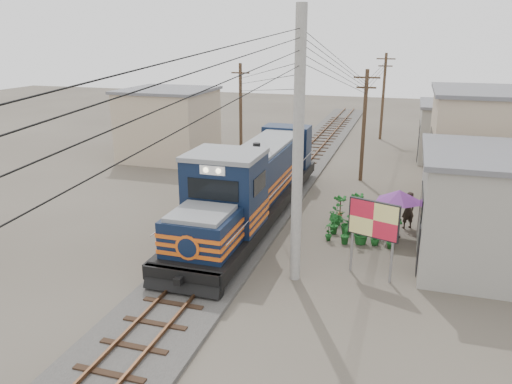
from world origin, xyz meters
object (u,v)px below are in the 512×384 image
(locomotive, at_px, (253,185))
(billboard, at_px, (373,222))
(vendor, at_px, (408,210))
(market_umbrella, at_px, (399,196))

(locomotive, relative_size, billboard, 5.48)
(locomotive, bearing_deg, billboard, -37.04)
(billboard, distance_m, vendor, 6.01)
(billboard, bearing_deg, market_umbrella, 98.85)
(billboard, relative_size, vendor, 1.67)
(locomotive, height_order, billboard, locomotive)
(locomotive, xyz_separation_m, vendor, (7.52, 1.00, -0.89))
(locomotive, relative_size, vendor, 9.14)
(billboard, height_order, market_umbrella, billboard)
(vendor, bearing_deg, market_umbrella, 38.57)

